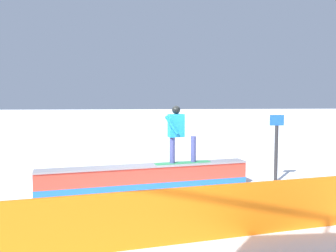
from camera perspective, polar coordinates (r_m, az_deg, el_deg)
name	(u,v)px	position (r m, az deg, el deg)	size (l,w,h in m)	color
ground_plane	(146,191)	(9.67, -3.42, -10.01)	(120.00, 120.00, 0.00)	white
grind_box	(146,179)	(9.60, -3.43, -8.25)	(5.50, 1.62, 0.67)	red
snowboarder	(178,132)	(9.63, 1.58, -0.93)	(1.54, 0.64, 1.53)	#2B884D
safety_fence	(152,219)	(6.10, -2.53, -14.23)	(12.75, 0.06, 0.94)	orange
trail_marker	(276,146)	(10.79, 16.53, -3.07)	(0.40, 0.10, 1.93)	#262628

